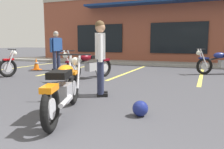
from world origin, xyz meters
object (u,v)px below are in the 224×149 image
motorcycle_red_sportbike (222,62)px  helmet_on_pavement (140,108)px  person_in_shorts_foreground (100,54)px  motorcycle_silver_naked (89,65)px  person_in_black_shirt (56,48)px  traffic_cone (36,64)px  motorcycle_foreground_classic (64,88)px

motorcycle_red_sportbike → helmet_on_pavement: (-1.49, -6.11, -0.33)m
motorcycle_red_sportbike → person_in_shorts_foreground: size_ratio=1.14×
motorcycle_silver_naked → person_in_shorts_foreground: size_ratio=1.22×
motorcycle_red_sportbike → helmet_on_pavement: 6.30m
person_in_shorts_foreground → motorcycle_red_sportbike: bearing=61.6°
motorcycle_silver_naked → person_in_black_shirt: (-2.38, 1.54, 0.49)m
person_in_black_shirt → helmet_on_pavement: 6.92m
person_in_black_shirt → traffic_cone: bearing=-173.1°
person_in_shorts_foreground → helmet_on_pavement: person_in_shorts_foreground is taller
person_in_black_shirt → helmet_on_pavement: bearing=-43.3°
helmet_on_pavement → person_in_black_shirt: bearing=136.7°
person_in_shorts_foreground → traffic_cone: bearing=143.7°
motorcycle_silver_naked → helmet_on_pavement: bearing=-50.5°
motorcycle_red_sportbike → traffic_cone: 7.64m
motorcycle_red_sportbike → person_in_black_shirt: (-6.49, -1.40, 0.49)m
person_in_shorts_foreground → traffic_cone: size_ratio=3.16×
motorcycle_silver_naked → traffic_cone: size_ratio=3.84×
motorcycle_red_sportbike → traffic_cone: bearing=-168.5°
person_in_shorts_foreground → traffic_cone: (-4.77, 3.50, -0.69)m
motorcycle_silver_naked → helmet_on_pavement: motorcycle_silver_naked is taller
person_in_black_shirt → helmet_on_pavement: person_in_black_shirt is taller
person_in_shorts_foreground → helmet_on_pavement: (1.23, -1.09, -0.82)m
motorcycle_foreground_classic → person_in_black_shirt: bearing=126.7°
motorcycle_red_sportbike → motorcycle_silver_naked: size_ratio=0.93×
motorcycle_foreground_classic → person_in_shorts_foreground: size_ratio=1.21×
motorcycle_red_sportbike → person_in_shorts_foreground: bearing=-118.4°
motorcycle_red_sportbike → motorcycle_silver_naked: 5.05m
motorcycle_foreground_classic → motorcycle_silver_naked: same height
traffic_cone → helmet_on_pavement: bearing=-37.5°
motorcycle_foreground_classic → helmet_on_pavement: size_ratio=7.80×
helmet_on_pavement → traffic_cone: traffic_cone is taller
helmet_on_pavement → traffic_cone: (-5.99, 4.59, 0.13)m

